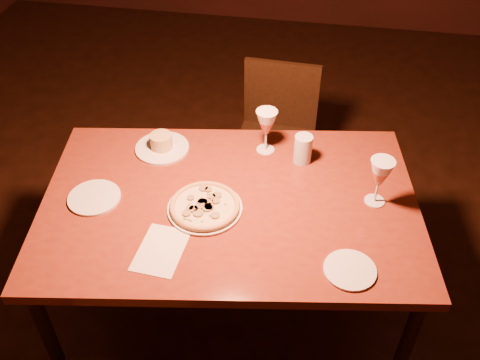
# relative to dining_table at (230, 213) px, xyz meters

# --- Properties ---
(floor) EXTENTS (7.00, 7.00, 0.00)m
(floor) POSITION_rel_dining_table_xyz_m (0.12, -0.14, -0.72)
(floor) COLOR black
(floor) RESTS_ON ground
(dining_table) EXTENTS (1.59, 1.16, 0.79)m
(dining_table) POSITION_rel_dining_table_xyz_m (0.00, 0.00, 0.00)
(dining_table) COLOR maroon
(dining_table) RESTS_ON floor
(chair_far) EXTENTS (0.43, 0.43, 0.85)m
(chair_far) POSITION_rel_dining_table_xyz_m (0.08, 0.89, -0.24)
(chair_far) COLOR black
(chair_far) RESTS_ON floor
(pizza_plate) EXTENTS (0.29, 0.29, 0.03)m
(pizza_plate) POSITION_rel_dining_table_xyz_m (-0.08, -0.06, 0.09)
(pizza_plate) COLOR silver
(pizza_plate) RESTS_ON dining_table
(ramekin_saucer) EXTENTS (0.23, 0.23, 0.07)m
(ramekin_saucer) POSITION_rel_dining_table_xyz_m (-0.35, 0.27, 0.09)
(ramekin_saucer) COLOR silver
(ramekin_saucer) RESTS_ON dining_table
(wine_glass_far) EXTENTS (0.09, 0.09, 0.20)m
(wine_glass_far) POSITION_rel_dining_table_xyz_m (0.09, 0.34, 0.17)
(wine_glass_far) COLOR #BC644E
(wine_glass_far) RESTS_ON dining_table
(wine_glass_right) EXTENTS (0.09, 0.09, 0.20)m
(wine_glass_right) POSITION_rel_dining_table_xyz_m (0.56, 0.10, 0.17)
(wine_glass_right) COLOR #BC644E
(wine_glass_right) RESTS_ON dining_table
(water_tumbler) EXTENTS (0.08, 0.08, 0.13)m
(water_tumbler) POSITION_rel_dining_table_xyz_m (0.26, 0.30, 0.13)
(water_tumbler) COLOR silver
(water_tumbler) RESTS_ON dining_table
(side_plate_left) EXTENTS (0.21, 0.21, 0.01)m
(side_plate_left) POSITION_rel_dining_table_xyz_m (-0.52, -0.08, 0.07)
(side_plate_left) COLOR silver
(side_plate_left) RESTS_ON dining_table
(side_plate_near) EXTENTS (0.18, 0.18, 0.01)m
(side_plate_near) POSITION_rel_dining_table_xyz_m (0.47, -0.27, 0.07)
(side_plate_near) COLOR silver
(side_plate_near) RESTS_ON dining_table
(menu_card) EXTENTS (0.17, 0.24, 0.00)m
(menu_card) POSITION_rel_dining_table_xyz_m (-0.19, -0.29, 0.07)
(menu_card) COLOR beige
(menu_card) RESTS_ON dining_table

